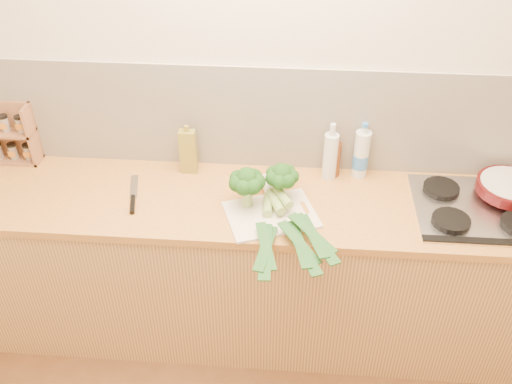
# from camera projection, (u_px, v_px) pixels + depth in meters

# --- Properties ---
(room_shell) EXTENTS (3.50, 3.50, 3.50)m
(room_shell) POSITION_uv_depth(u_px,v_px,m) (262.00, 119.00, 2.76)
(room_shell) COLOR beige
(room_shell) RESTS_ON ground
(counter) EXTENTS (3.20, 0.62, 0.90)m
(counter) POSITION_uv_depth(u_px,v_px,m) (257.00, 267.00, 2.96)
(counter) COLOR tan
(counter) RESTS_ON ground
(gas_hob) EXTENTS (0.58, 0.50, 0.04)m
(gas_hob) POSITION_uv_depth(u_px,v_px,m) (479.00, 208.00, 2.62)
(gas_hob) COLOR silver
(gas_hob) RESTS_ON counter
(chopping_board) EXTENTS (0.47, 0.41, 0.01)m
(chopping_board) POSITION_uv_depth(u_px,v_px,m) (271.00, 215.00, 2.59)
(chopping_board) COLOR beige
(chopping_board) RESTS_ON counter
(broccoli_left) EXTENTS (0.17, 0.17, 0.20)m
(broccoli_left) POSITION_uv_depth(u_px,v_px,m) (247.00, 181.00, 2.55)
(broccoli_left) COLOR #92B66A
(broccoli_left) RESTS_ON chopping_board
(broccoli_right) EXTENTS (0.15, 0.16, 0.19)m
(broccoli_right) POSITION_uv_depth(u_px,v_px,m) (282.00, 176.00, 2.60)
(broccoli_right) COLOR #92B66A
(broccoli_right) RESTS_ON chopping_board
(leek_front) EXTENTS (0.11, 0.67, 0.04)m
(leek_front) POSITION_uv_depth(u_px,v_px,m) (267.00, 215.00, 2.54)
(leek_front) COLOR white
(leek_front) RESTS_ON chopping_board
(leek_mid) EXTENTS (0.30, 0.65, 0.04)m
(leek_mid) POSITION_uv_depth(u_px,v_px,m) (281.00, 211.00, 2.53)
(leek_mid) COLOR white
(leek_mid) RESTS_ON chopping_board
(leek_back) EXTENTS (0.35, 0.60, 0.04)m
(leek_back) POSITION_uv_depth(u_px,v_px,m) (291.00, 207.00, 2.53)
(leek_back) COLOR white
(leek_back) RESTS_ON chopping_board
(chefs_knife) EXTENTS (0.09, 0.31, 0.02)m
(chefs_knife) POSITION_uv_depth(u_px,v_px,m) (133.00, 200.00, 2.67)
(chefs_knife) COLOR silver
(chefs_knife) RESTS_ON counter
(skillet) EXTENTS (0.43, 0.30, 0.05)m
(skillet) POSITION_uv_depth(u_px,v_px,m) (510.00, 187.00, 2.66)
(skillet) COLOR #490C0D
(skillet) RESTS_ON gas_hob
(spice_rack) EXTENTS (0.27, 0.11, 0.32)m
(spice_rack) POSITION_uv_depth(u_px,v_px,m) (10.00, 136.00, 2.88)
(spice_rack) COLOR #A06844
(spice_rack) RESTS_ON counter
(oil_tin) EXTENTS (0.08, 0.05, 0.26)m
(oil_tin) POSITION_uv_depth(u_px,v_px,m) (188.00, 151.00, 2.80)
(oil_tin) COLOR #9B9732
(oil_tin) RESTS_ON counter
(glass_bottle) EXTENTS (0.07, 0.07, 0.30)m
(glass_bottle) POSITION_uv_depth(u_px,v_px,m) (330.00, 155.00, 2.76)
(glass_bottle) COLOR silver
(glass_bottle) RESTS_ON counter
(amber_bottle) EXTENTS (0.06, 0.06, 0.23)m
(amber_bottle) POSITION_uv_depth(u_px,v_px,m) (334.00, 158.00, 2.79)
(amber_bottle) COLOR #5F2F12
(amber_bottle) RESTS_ON counter
(water_bottle) EXTENTS (0.08, 0.08, 0.28)m
(water_bottle) POSITION_uv_depth(u_px,v_px,m) (361.00, 155.00, 2.78)
(water_bottle) COLOR silver
(water_bottle) RESTS_ON counter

